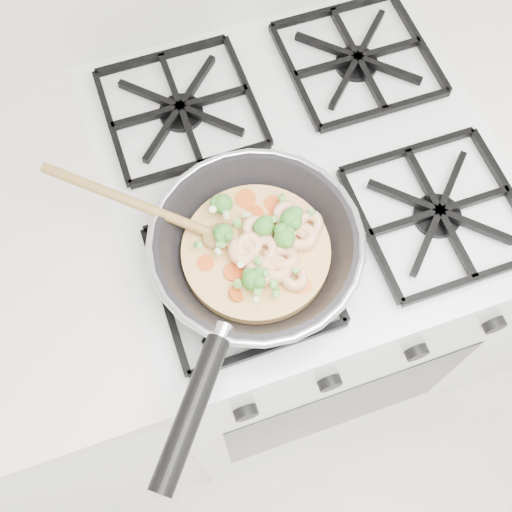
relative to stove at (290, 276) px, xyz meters
name	(u,v)px	position (x,y,z in m)	size (l,w,h in m)	color
stove	(290,276)	(0.00, 0.00, 0.00)	(0.60, 0.60, 0.92)	white
skillet	(255,251)	(-0.13, -0.14, 0.50)	(0.39, 0.45, 0.10)	black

